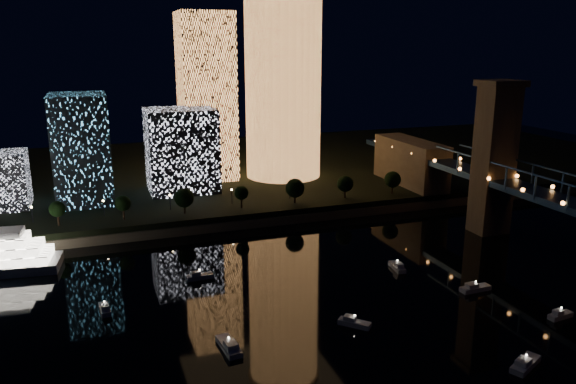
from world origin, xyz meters
The scene contains 9 objects.
ground centered at (0.00, 0.00, 0.00)m, with size 520.00×520.00×0.00m, color black.
far_bank centered at (0.00, 160.00, 2.50)m, with size 420.00×160.00×5.00m, color black.
seawall centered at (0.00, 82.00, 1.50)m, with size 420.00×6.00×3.00m, color #6B5E4C.
tower_cylindrical centered at (20.34, 131.18, 49.85)m, with size 34.00×34.00×89.44m.
tower_rectangular centered at (-11.08, 138.11, 39.37)m, with size 21.61×21.61×68.75m, color #F89C4F.
midrise_blocks centered at (-62.28, 118.44, 20.98)m, with size 103.64×27.39×38.98m.
motorboats centered at (-13.03, 3.85, 0.81)m, with size 111.60×67.73×2.78m.
esplanade_trees centered at (-27.38, 88.00, 10.47)m, with size 166.23×6.97×8.98m.
street_lamps centered at (-34.00, 94.00, 9.02)m, with size 132.70×0.70×5.65m.
Camera 1 is at (-57.66, -96.32, 60.84)m, focal length 35.00 mm.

